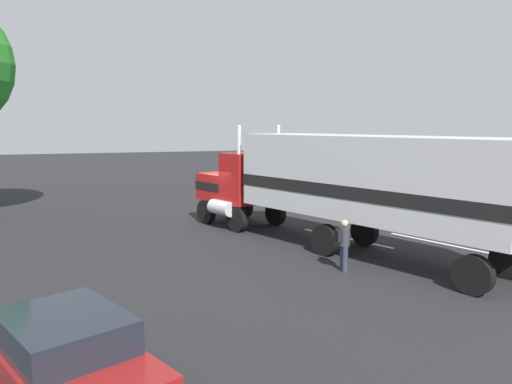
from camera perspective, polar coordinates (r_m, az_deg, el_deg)
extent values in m
plane|color=#232326|center=(22.42, -2.47, -3.81)|extent=(120.00, 120.00, 0.00)
cube|color=silver|center=(20.16, 10.32, -5.26)|extent=(4.10, 1.89, 0.01)
cube|color=silver|center=(20.28, 20.50, -5.56)|extent=(4.17, 1.71, 0.01)
cube|color=silver|center=(23.57, 22.28, -3.81)|extent=(4.20, 1.62, 0.01)
cube|color=#B21919|center=(22.94, -3.13, 0.75)|extent=(2.60, 2.99, 1.20)
cube|color=#B21919|center=(21.64, -0.57, 1.67)|extent=(2.23, 2.84, 2.20)
cube|color=silver|center=(23.69, -4.50, 0.97)|extent=(0.86, 1.98, 1.08)
cube|color=black|center=(22.93, -3.13, 0.90)|extent=(2.62, 3.03, 0.36)
cylinder|color=silver|center=(20.46, -1.96, 2.99)|extent=(0.18, 0.18, 3.40)
cylinder|color=silver|center=(21.89, 2.56, 3.31)|extent=(0.18, 0.18, 3.40)
cube|color=silver|center=(17.21, 13.07, 1.69)|extent=(10.71, 6.34, 2.80)
cube|color=black|center=(17.25, 13.02, 0.31)|extent=(10.73, 6.37, 0.44)
cylinder|color=silver|center=(21.35, -3.98, -1.83)|extent=(1.44, 1.08, 0.64)
cylinder|color=black|center=(22.72, -5.78, -2.28)|extent=(1.13, 0.69, 1.10)
cylinder|color=black|center=(24.01, -1.45, -1.69)|extent=(1.13, 0.69, 1.10)
cylinder|color=black|center=(20.89, -2.19, -3.14)|extent=(1.13, 0.69, 1.10)
cylinder|color=black|center=(22.29, 2.27, -2.44)|extent=(1.13, 0.69, 1.10)
cylinder|color=black|center=(17.35, 7.99, -5.50)|extent=(1.13, 0.69, 1.10)
cylinder|color=black|center=(19.02, 12.43, -4.43)|extent=(1.13, 0.69, 1.10)
cylinder|color=black|center=(14.53, 23.80, -8.77)|extent=(1.13, 0.69, 1.10)
cylinder|color=black|center=(16.48, 27.19, -7.04)|extent=(1.13, 0.69, 1.10)
cylinder|color=#2D3347|center=(15.71, 9.98, -7.49)|extent=(0.18, 0.18, 0.82)
cylinder|color=#2D3347|center=(15.59, 10.24, -7.63)|extent=(0.18, 0.18, 0.82)
cylinder|color=#333338|center=(15.48, 10.17, -5.06)|extent=(0.34, 0.34, 0.58)
sphere|color=tan|center=(15.40, 10.21, -3.59)|extent=(0.23, 0.23, 0.23)
cube|color=black|center=(15.38, 9.52, -5.02)|extent=(0.26, 0.16, 0.36)
cube|color=maroon|center=(9.06, -21.56, -18.03)|extent=(4.75, 3.43, 0.70)
cube|color=#1E232D|center=(8.64, -21.29, -14.80)|extent=(2.59, 2.37, 0.55)
cylinder|color=black|center=(10.73, -20.39, -15.82)|extent=(0.67, 0.46, 0.64)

